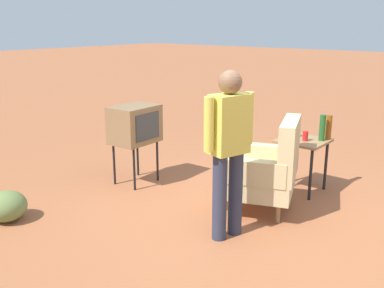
{
  "coord_description": "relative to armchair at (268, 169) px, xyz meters",
  "views": [
    {
      "loc": [
        3.86,
        2.25,
        2.05
      ],
      "look_at": [
        -0.1,
        -0.94,
        0.65
      ],
      "focal_mm": 41.32,
      "sensor_mm": 36.0,
      "label": 1
    }
  ],
  "objects": [
    {
      "name": "ground_plane",
      "position": [
        0.25,
        -0.01,
        -0.5
      ],
      "size": [
        60.0,
        60.0,
        0.0
      ],
      "primitive_type": "plane",
      "color": "#A05B38"
    },
    {
      "name": "armchair",
      "position": [
        0.0,
        0.0,
        0.0
      ],
      "size": [
        0.99,
        1.0,
        1.06
      ],
      "color": "#937047",
      "rests_on": "ground"
    },
    {
      "name": "side_table",
      "position": [
        -0.83,
        0.02,
        0.06
      ],
      "size": [
        0.56,
        0.56,
        0.66
      ],
      "color": "black",
      "rests_on": "ground"
    },
    {
      "name": "tv_on_stand",
      "position": [
        0.27,
        -1.8,
        0.28
      ],
      "size": [
        0.62,
        0.47,
        1.03
      ],
      "color": "black",
      "rests_on": "ground"
    },
    {
      "name": "person_standing",
      "position": [
        0.78,
        0.0,
        0.44
      ],
      "size": [
        0.55,
        0.31,
        1.64
      ],
      "color": "#2D3347",
      "rests_on": "ground"
    },
    {
      "name": "bottle_wine_green",
      "position": [
        -0.93,
        0.21,
        0.32
      ],
      "size": [
        0.07,
        0.07,
        0.32
      ],
      "primitive_type": "cylinder",
      "color": "#1E5623",
      "rests_on": "side_table"
    },
    {
      "name": "soda_can_blue",
      "position": [
        -0.65,
        -0.15,
        0.22
      ],
      "size": [
        0.07,
        0.07,
        0.12
      ],
      "primitive_type": "cylinder",
      "color": "blue",
      "rests_on": "side_table"
    },
    {
      "name": "soda_can_red",
      "position": [
        -0.79,
        0.06,
        0.22
      ],
      "size": [
        0.07,
        0.07,
        0.12
      ],
      "primitive_type": "cylinder",
      "color": "red",
      "rests_on": "side_table"
    },
    {
      "name": "bottle_tall_amber",
      "position": [
        -1.06,
        0.24,
        0.31
      ],
      "size": [
        0.07,
        0.07,
        0.3
      ],
      "primitive_type": "cylinder",
      "color": "brown",
      "rests_on": "side_table"
    },
    {
      "name": "flower_vase",
      "position": [
        -0.79,
        -0.15,
        0.31
      ],
      "size": [
        0.14,
        0.1,
        0.27
      ],
      "color": "silver",
      "rests_on": "side_table"
    },
    {
      "name": "shrub_far",
      "position": [
        1.96,
        -2.03,
        -0.33
      ],
      "size": [
        0.42,
        0.42,
        0.33
      ],
      "primitive_type": "ellipsoid",
      "color": "olive",
      "rests_on": "ground"
    }
  ]
}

